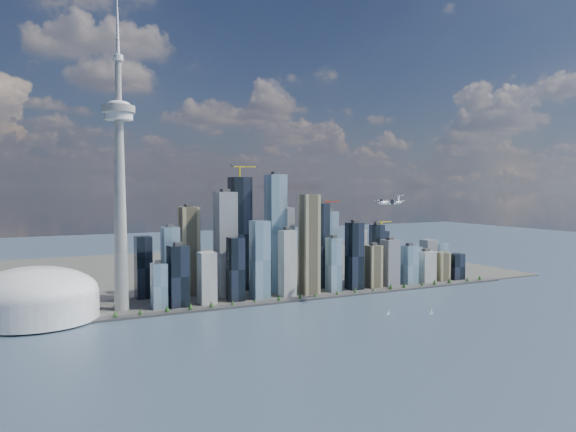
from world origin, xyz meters
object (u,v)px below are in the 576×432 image
airplane (390,202)px  sailboat_west (431,312)px  dome_stadium (35,297)px  needle_tower (120,178)px  sailboat_east (388,313)px

airplane → sailboat_west: (5.44, -111.86, -187.68)m
sailboat_west → dome_stadium: bearing=165.7°
dome_stadium → airplane: (608.39, -143.75, 151.73)m
needle_tower → sailboat_west: size_ratio=50.57×
dome_stadium → sailboat_east: bearing=-22.4°
airplane → sailboat_west: bearing=-103.5°
needle_tower → dome_stadium: (-140.00, -10.00, -196.40)m
needle_tower → sailboat_east: size_ratio=60.33×
needle_tower → sailboat_west: (473.83, -265.61, -232.35)m
airplane → sailboat_west: size_ratio=6.48×
airplane → sailboat_west: airplane is taller
dome_stadium → sailboat_west: size_ratio=18.37×
dome_stadium → airplane: size_ratio=2.84×
sailboat_west → sailboat_east: (-67.97, 31.12, -0.56)m
sailboat_west → sailboat_east: size_ratio=1.19×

